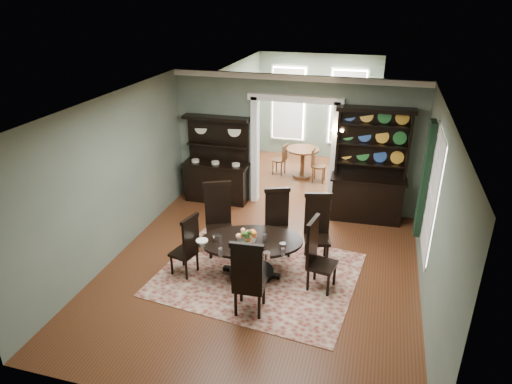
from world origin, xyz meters
The scene contains 19 objects.
room centered at (0.00, 0.04, 1.58)m, with size 5.51×6.01×3.01m.
parlor centered at (0.00, 5.53, 1.52)m, with size 3.51×3.50×3.01m.
doorway_trim centered at (0.00, 3.00, 1.62)m, with size 2.08×0.25×2.57m.
right_window centered at (2.69, 0.93, 1.60)m, with size 0.15×1.47×2.12m.
wall_sconce centered at (0.95, 2.85, 1.89)m, with size 0.27×0.21×0.21m.
rug centered at (0.00, -0.01, 0.01)m, with size 3.35×2.73×0.01m, color maroon.
dining_table centered at (-0.11, -0.05, 0.49)m, with size 2.05×2.05×0.70m.
centerpiece centered at (-0.17, -0.14, 0.78)m, with size 1.60×1.03×0.26m.
chair_far_left centered at (-0.95, 0.61, 0.73)m, with size 0.67×0.65×1.39m.
chair_far_mid centered at (0.13, 0.89, 0.67)m, with size 0.61×0.59×1.27m.
chair_far_right centered at (0.89, 0.80, 0.68)m, with size 0.57×0.55×1.30m.
chair_end_left centered at (-1.17, -0.33, 0.61)m, with size 0.50×0.51×1.16m.
chair_end_right centered at (1.02, -0.09, 0.66)m, with size 0.52×0.54×1.26m.
chair_near centered at (0.14, -1.10, 0.70)m, with size 0.52×0.50×1.33m.
sideboard centered at (-1.76, 2.76, 0.71)m, with size 1.54×0.56×2.02m.
welsh_dresser centered at (1.69, 2.73, 0.89)m, with size 1.60×0.65×2.46m.
parlor_table centered at (-0.08, 4.72, 0.52)m, with size 0.86×0.86×0.80m.
parlor_chair_left centered at (-0.67, 4.76, 0.45)m, with size 0.38×0.37×0.85m.
parlor_chair_right centered at (0.33, 4.54, 0.47)m, with size 0.38×0.37×0.89m.
Camera 1 is at (1.79, -6.56, 4.65)m, focal length 32.00 mm.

